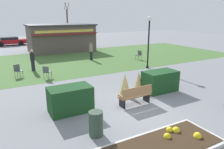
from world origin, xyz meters
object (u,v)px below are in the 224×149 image
trash_bin (96,124)px  cafe_chair_east (139,54)px  cafe_chair_west (47,71)px  cafe_chair_center (18,70)px  person_standing (33,60)px  parked_car_west_slot (10,41)px  tree_left_bg (67,23)px  lamppost_mid (149,36)px  park_bench (136,95)px  person_strolling (91,51)px  food_kiosk (61,38)px

trash_bin → cafe_chair_east: 13.98m
cafe_chair_west → cafe_chair_center: bearing=140.2°
cafe_chair_west → person_standing: person_standing is taller
cafe_chair_east → parked_car_west_slot: (-10.24, 17.41, 0.12)m
person_standing → tree_left_bg: 22.63m
lamppost_mid → trash_bin: (-7.99, -7.22, -2.16)m
lamppost_mid → park_bench: bearing=-132.3°
person_strolling → person_standing: size_ratio=1.00×
cafe_chair_center → person_strolling: (6.89, 2.88, 0.33)m
food_kiosk → tree_left_bg: 12.98m
park_bench → cafe_chair_east: park_bench is taller
lamppost_mid → trash_bin: bearing=-137.9°
park_bench → person_standing: person_standing is taller
person_standing → tree_left_bg: size_ratio=0.27×
person_standing → parked_car_west_slot: (-0.42, 16.94, -0.22)m
cafe_chair_center → food_kiosk: bearing=58.4°
lamppost_mid → food_kiosk: lamppost_mid is taller
trash_bin → cafe_chair_west: size_ratio=1.05×
tree_left_bg → cafe_chair_west: bearing=-110.9°
food_kiosk → person_strolling: (0.94, -6.80, -0.75)m
cafe_chair_center → person_standing: bearing=44.9°
person_standing → cafe_chair_west: bearing=43.5°
trash_bin → cafe_chair_west: 8.19m
food_kiosk → person_strolling: size_ratio=4.57×
park_bench → person_strolling: size_ratio=1.01×
cafe_chair_center → lamppost_mid: bearing=-13.9°
cafe_chair_center → tree_left_bg: tree_left_bg is taller
person_standing → lamppost_mid: bearing=100.2°
person_strolling → tree_left_bg: size_ratio=0.27×
park_bench → cafe_chair_east: (6.55, 8.79, 0.05)m
cafe_chair_east → park_bench: bearing=-126.7°
park_bench → lamppost_mid: (5.15, 5.65, 2.14)m
park_bench → parked_car_west_slot: (-3.69, 26.21, 0.16)m
cafe_chair_east → person_strolling: (-4.16, 2.12, 0.33)m
food_kiosk → lamppost_mid: bearing=-72.9°
food_kiosk → tree_left_bg: size_ratio=1.23×
trash_bin → cafe_chair_west: (0.04, 8.19, 0.06)m
trash_bin → cafe_chair_center: bearing=99.8°
park_bench → food_kiosk: (1.45, 17.72, 1.13)m
cafe_chair_west → person_strolling: person_strolling is taller
lamppost_mid → cafe_chair_center: lamppost_mid is taller
cafe_chair_center → person_strolling: 7.47m
lamppost_mid → person_standing: bearing=156.8°
cafe_chair_center → person_standing: size_ratio=0.53×
food_kiosk → cafe_chair_east: bearing=-60.2°
parked_car_west_slot → tree_left_bg: (9.76, 3.59, 2.14)m
cafe_chair_west → cafe_chair_east: same height
tree_left_bg → park_bench: bearing=-101.5°
food_kiosk → parked_car_west_slot: size_ratio=1.83×
trash_bin → person_strolling: size_ratio=0.55×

